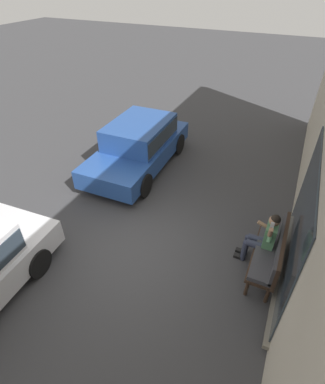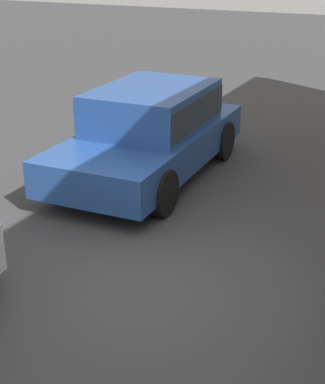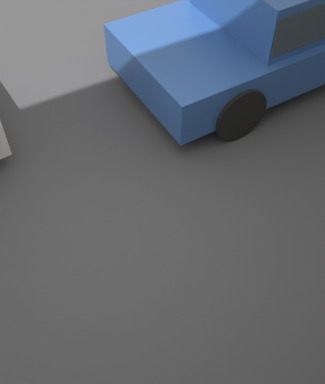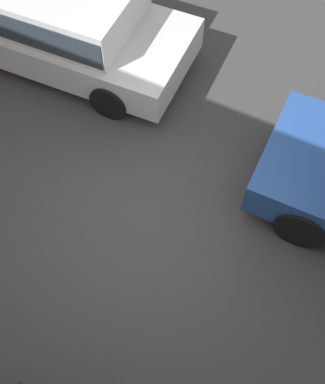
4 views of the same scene
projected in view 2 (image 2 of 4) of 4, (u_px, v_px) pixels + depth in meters
ground_plane at (147, 292)px, 6.60m from camera, size 60.00×60.00×0.00m
parked_car_near at (150, 128)px, 9.69m from camera, size 4.34×2.01×1.48m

